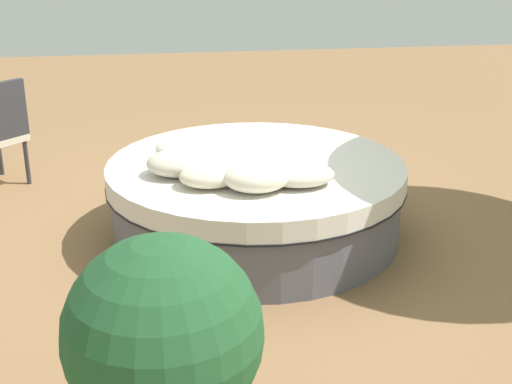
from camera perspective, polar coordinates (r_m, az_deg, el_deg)
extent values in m
plane|color=olive|center=(5.52, 0.00, -3.40)|extent=(16.00, 16.00, 0.00)
cylinder|color=#595966|center=(5.43, 0.00, -1.34)|extent=(2.17, 2.17, 0.43)
cylinder|color=black|center=(5.36, 0.00, 0.79)|extent=(2.25, 2.25, 0.02)
cylinder|color=silver|center=(5.33, 0.00, 1.57)|extent=(2.24, 2.24, 0.16)
ellipsoid|color=white|center=(5.36, -5.92, 3.50)|extent=(0.41, 0.38, 0.18)
ellipsoid|color=beige|center=(5.05, -6.21, 2.35)|extent=(0.46, 0.38, 0.18)
ellipsoid|color=beige|center=(4.82, -3.71, 1.31)|extent=(0.42, 0.31, 0.16)
ellipsoid|color=beige|center=(4.73, 0.05, 1.20)|extent=(0.45, 0.36, 0.19)
ellipsoid|color=beige|center=(4.84, 3.57, 1.40)|extent=(0.47, 0.34, 0.15)
cylinder|color=#333338|center=(7.15, -19.89, 2.93)|extent=(0.04, 0.04, 0.42)
cylinder|color=#333338|center=(6.81, -17.92, 2.30)|extent=(0.04, 0.04, 0.42)
sphere|color=#23562D|center=(2.85, -7.46, -11.18)|extent=(0.80, 0.80, 0.80)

